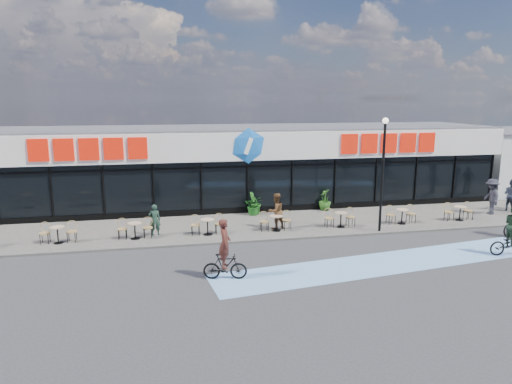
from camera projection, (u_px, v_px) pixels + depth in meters
ground at (278, 257)px, 18.36m from camera, size 120.00×120.00×0.00m
sidewalk at (256, 226)px, 22.67m from camera, size 44.00×5.00×0.10m
bike_lane at (388, 263)px, 17.67m from camera, size 14.17×4.13×0.01m
building at (239, 165)px, 27.43m from camera, size 30.60×6.57×4.75m
lamp_post at (383, 165)px, 20.96m from camera, size 0.28×0.28×5.31m
bistro_set_1 at (58, 232)px, 19.75m from camera, size 1.54×0.62×0.90m
bistro_set_2 at (135, 228)px, 20.37m from camera, size 1.54×0.62×0.90m
bistro_set_3 at (207, 225)px, 20.98m from camera, size 1.54×0.62×0.90m
bistro_set_4 at (276, 221)px, 21.60m from camera, size 1.54×0.62×0.90m
bistro_set_5 at (340, 218)px, 22.21m from camera, size 1.54×0.62×0.90m
bistro_set_6 at (401, 214)px, 22.83m from camera, size 1.54×0.62×0.90m
bistro_set_7 at (459, 211)px, 23.44m from camera, size 1.54×0.62×0.90m
potted_plant_left at (255, 203)px, 24.59m from camera, size 0.86×0.81×1.23m
potted_plant_mid at (254, 205)px, 24.48m from camera, size 1.08×0.98×1.05m
potted_plant_right at (325, 200)px, 25.50m from camera, size 0.83×0.83×1.20m
patron_left at (155, 220)px, 20.79m from camera, size 0.54×0.37×1.45m
patron_right at (276, 211)px, 21.83m from camera, size 1.03×0.94×1.73m
pedestrian_a at (491, 196)px, 24.59m from camera, size 0.94×1.36×1.94m
pedestrian_b at (511, 195)px, 25.32m from camera, size 0.87×1.01×1.79m
cyclist_a at (512, 236)px, 18.38m from camera, size 1.86×0.87×2.09m
cyclist_c at (225, 257)px, 15.93m from camera, size 1.61×0.73×2.19m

